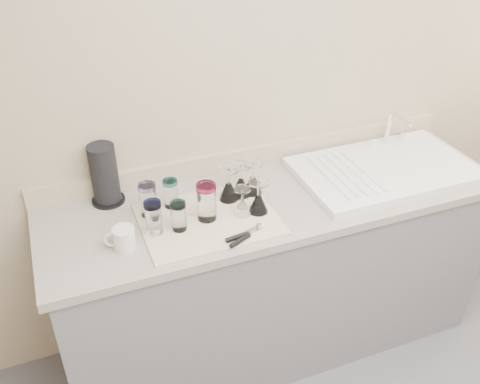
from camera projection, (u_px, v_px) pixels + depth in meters
name	position (u px, v px, depth m)	size (l,w,h in m)	color
counter_unit	(274.00, 273.00, 2.59)	(2.06, 0.62, 0.90)	slate
sink_unit	(384.00, 169.00, 2.51)	(0.82, 0.50, 0.22)	white
dish_towel	(209.00, 219.00, 2.20)	(0.55, 0.42, 0.01)	silver
tumbler_teal	(148.00, 200.00, 2.18)	(0.07, 0.07, 0.15)	white
tumbler_cyan	(171.00, 193.00, 2.24)	(0.06, 0.06, 0.13)	white
tumbler_magenta	(154.00, 217.00, 2.08)	(0.07, 0.07, 0.14)	white
tumbler_blue	(179.00, 216.00, 2.10)	(0.06, 0.06, 0.13)	white
tumbler_lavender	(206.00, 202.00, 2.15)	(0.08, 0.08, 0.16)	white
goblet_back_left	(229.00, 189.00, 2.29)	(0.08, 0.08, 0.15)	white
goblet_back_right	(253.00, 182.00, 2.33)	(0.08, 0.08, 0.15)	white
goblet_front_left	(242.00, 205.00, 2.20)	(0.07, 0.07, 0.12)	white
goblet_front_right	(258.00, 201.00, 2.21)	(0.08, 0.08, 0.15)	white
goblet_extra	(241.00, 185.00, 2.32)	(0.08, 0.08, 0.15)	white
can_opener	(245.00, 236.00, 2.08)	(0.16, 0.09, 0.02)	silver
white_mug	(123.00, 238.00, 2.03)	(0.13, 0.10, 0.09)	silver
paper_towel_roll	(105.00, 175.00, 2.24)	(0.14, 0.14, 0.27)	black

